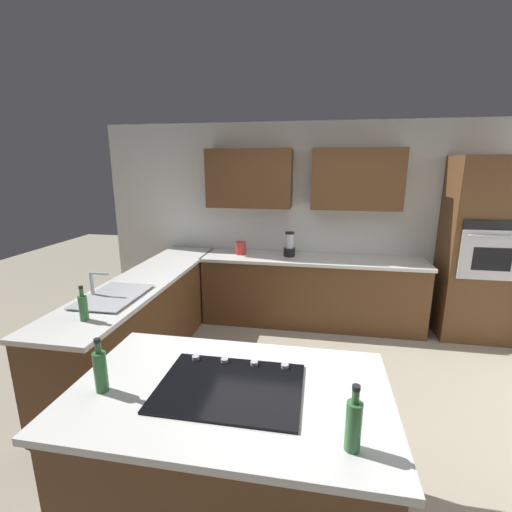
# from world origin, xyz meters

# --- Properties ---
(ground_plane) EXTENTS (14.00, 14.00, 0.00)m
(ground_plane) POSITION_xyz_m (0.00, 0.00, 0.00)
(ground_plane) COLOR #9E937F
(wall_back) EXTENTS (6.00, 0.44, 2.60)m
(wall_back) POSITION_xyz_m (0.07, -2.04, 1.45)
(wall_back) COLOR silver
(wall_back) RESTS_ON ground
(lower_cabinets_back) EXTENTS (2.80, 0.60, 0.86)m
(lower_cabinets_back) POSITION_xyz_m (0.10, -1.72, 0.43)
(lower_cabinets_back) COLOR brown
(lower_cabinets_back) RESTS_ON ground
(countertop_back) EXTENTS (2.84, 0.64, 0.04)m
(countertop_back) POSITION_xyz_m (0.10, -1.72, 0.88)
(countertop_back) COLOR silver
(countertop_back) RESTS_ON lower_cabinets_back
(lower_cabinets_side) EXTENTS (0.60, 2.90, 0.86)m
(lower_cabinets_side) POSITION_xyz_m (1.82, -0.55, 0.43)
(lower_cabinets_side) COLOR brown
(lower_cabinets_side) RESTS_ON ground
(countertop_side) EXTENTS (0.64, 2.94, 0.04)m
(countertop_side) POSITION_xyz_m (1.82, -0.55, 0.88)
(countertop_side) COLOR silver
(countertop_side) RESTS_ON lower_cabinets_side
(island_base) EXTENTS (1.61, 0.96, 0.86)m
(island_base) POSITION_xyz_m (0.46, 1.18, 0.43)
(island_base) COLOR brown
(island_base) RESTS_ON ground
(island_top) EXTENTS (1.69, 1.04, 0.04)m
(island_top) POSITION_xyz_m (0.46, 1.18, 0.88)
(island_top) COLOR silver
(island_top) RESTS_ON island_base
(wall_oven) EXTENTS (0.80, 0.66, 2.16)m
(wall_oven) POSITION_xyz_m (-1.85, -1.72, 1.08)
(wall_oven) COLOR brown
(wall_oven) RESTS_ON ground
(sink_unit) EXTENTS (0.46, 0.70, 0.23)m
(sink_unit) POSITION_xyz_m (1.83, 0.05, 0.92)
(sink_unit) COLOR #515456
(sink_unit) RESTS_ON countertop_side
(cooktop) EXTENTS (0.76, 0.56, 0.03)m
(cooktop) POSITION_xyz_m (0.46, 1.17, 0.91)
(cooktop) COLOR black
(cooktop) RESTS_ON island_top
(blender) EXTENTS (0.15, 0.15, 0.32)m
(blender) POSITION_xyz_m (0.40, -1.75, 1.04)
(blender) COLOR black
(blender) RESTS_ON countertop_back
(kettle) EXTENTS (0.14, 0.14, 0.17)m
(kettle) POSITION_xyz_m (1.05, -1.75, 0.98)
(kettle) COLOR red
(kettle) RESTS_ON countertop_back
(dish_soap_bottle) EXTENTS (0.07, 0.07, 0.27)m
(dish_soap_bottle) POSITION_xyz_m (1.77, 0.53, 1.01)
(dish_soap_bottle) COLOR #336B38
(dish_soap_bottle) RESTS_ON countertop_side
(oil_bottle) EXTENTS (0.07, 0.07, 0.30)m
(oil_bottle) POSITION_xyz_m (1.12, 1.31, 1.02)
(oil_bottle) COLOR #336B38
(oil_bottle) RESTS_ON island_top
(second_bottle) EXTENTS (0.07, 0.07, 0.30)m
(second_bottle) POSITION_xyz_m (-0.14, 1.50, 1.02)
(second_bottle) COLOR #336B38
(second_bottle) RESTS_ON island_top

